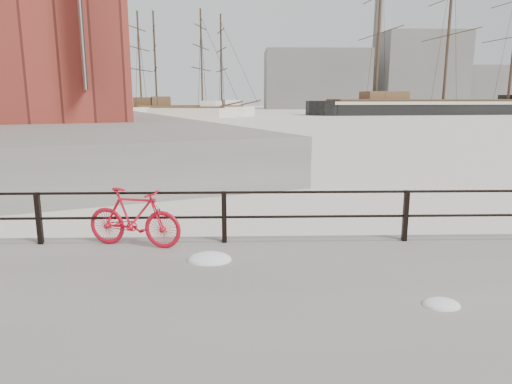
% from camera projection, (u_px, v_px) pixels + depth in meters
% --- Properties ---
extents(ground, '(400.00, 400.00, 0.00)m').
position_uv_depth(ground, '(400.00, 255.00, 9.11)').
color(ground, white).
rests_on(ground, ground).
extents(far_quay, '(78.44, 148.07, 1.80)m').
position_uv_depth(far_quay, '(29.00, 112.00, 78.34)').
color(far_quay, gray).
rests_on(far_quay, ground).
extents(guardrail, '(28.00, 0.10, 1.00)m').
position_uv_depth(guardrail, '(406.00, 216.00, 8.80)').
color(guardrail, black).
rests_on(guardrail, promenade).
extents(bicycle, '(1.85, 0.73, 1.11)m').
position_uv_depth(bicycle, '(134.00, 218.00, 8.46)').
color(bicycle, red).
rests_on(bicycle, promenade).
extents(barque_black, '(65.61, 28.69, 35.68)m').
position_uv_depth(barque_black, '(442.00, 114.00, 92.25)').
color(barque_black, black).
rests_on(barque_black, ground).
extents(schooner_mid, '(27.14, 16.20, 18.57)m').
position_uv_depth(schooner_mid, '(190.00, 116.00, 81.61)').
color(schooner_mid, white).
rests_on(schooner_mid, ground).
extents(schooner_left, '(26.06, 15.70, 18.49)m').
position_uv_depth(schooner_left, '(172.00, 117.00, 79.25)').
color(schooner_left, silver).
rests_on(schooner_left, ground).
extents(workboat_far, '(12.14, 8.12, 7.00)m').
position_uv_depth(workboat_far, '(14.00, 126.00, 53.01)').
color(workboat_far, black).
rests_on(workboat_far, ground).
extents(apartment_cream, '(24.16, 21.40, 21.20)m').
position_uv_depth(apartment_cream, '(2.00, 34.00, 66.28)').
color(apartment_cream, beige).
rests_on(apartment_cream, far_quay).
extents(apartment_grey, '(26.02, 22.15, 23.20)m').
position_uv_depth(apartment_grey, '(13.00, 43.00, 85.83)').
color(apartment_grey, '#9B9B96').
rests_on(apartment_grey, far_quay).
extents(apartment_brick, '(27.87, 22.90, 21.20)m').
position_uv_depth(apartment_brick, '(21.00, 58.00, 106.68)').
color(apartment_brick, brown).
rests_on(apartment_brick, far_quay).
extents(industrial_west, '(32.00, 18.00, 18.00)m').
position_uv_depth(industrial_west, '(315.00, 80.00, 144.98)').
color(industrial_west, gray).
rests_on(industrial_west, ground).
extents(industrial_mid, '(26.00, 20.00, 24.00)m').
position_uv_depth(industrial_mid, '(419.00, 71.00, 150.24)').
color(industrial_mid, gray).
rests_on(industrial_mid, ground).
extents(industrial_east, '(20.00, 16.00, 14.00)m').
position_uv_depth(industrial_east, '(478.00, 87.00, 156.77)').
color(industrial_east, gray).
rests_on(industrial_east, ground).
extents(smokestack, '(2.80, 2.80, 44.00)m').
position_uv_depth(smokestack, '(377.00, 41.00, 152.78)').
color(smokestack, gray).
rests_on(smokestack, ground).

